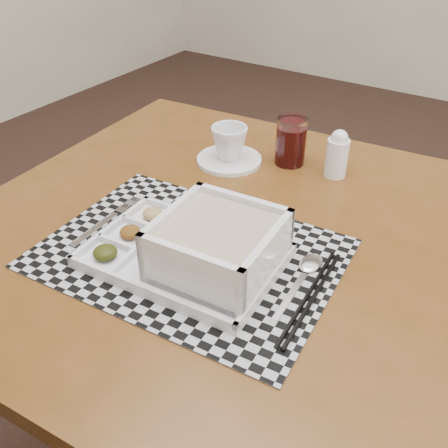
% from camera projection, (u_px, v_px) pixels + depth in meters
% --- Properties ---
extents(floor, '(5.00, 5.00, 0.00)m').
position_uv_depth(floor, '(340.00, 355.00, 1.60)').
color(floor, black).
rests_on(floor, ground).
extents(dining_table, '(1.03, 1.03, 0.72)m').
position_uv_depth(dining_table, '(221.00, 253.00, 0.99)').
color(dining_table, '#4C300D').
rests_on(dining_table, ground).
extents(placemat, '(0.53, 0.40, 0.00)m').
position_uv_depth(placemat, '(190.00, 253.00, 0.87)').
color(placemat, '#A7A7AF').
rests_on(placemat, dining_table).
extents(serving_tray, '(0.33, 0.24, 0.10)m').
position_uv_depth(serving_tray, '(208.00, 250.00, 0.81)').
color(serving_tray, white).
rests_on(serving_tray, placemat).
extents(fork, '(0.03, 0.19, 0.00)m').
position_uv_depth(fork, '(109.00, 220.00, 0.95)').
color(fork, silver).
rests_on(fork, placemat).
extents(spoon, '(0.04, 0.18, 0.01)m').
position_uv_depth(spoon, '(308.00, 268.00, 0.83)').
color(spoon, silver).
rests_on(spoon, placemat).
extents(chopsticks, '(0.03, 0.24, 0.01)m').
position_uv_depth(chopsticks, '(310.00, 297.00, 0.77)').
color(chopsticks, black).
rests_on(chopsticks, placemat).
extents(saucer, '(0.15, 0.15, 0.01)m').
position_uv_depth(saucer, '(229.00, 160.00, 1.15)').
color(saucer, white).
rests_on(saucer, dining_table).
extents(cup, '(0.10, 0.10, 0.08)m').
position_uv_depth(cup, '(229.00, 143.00, 1.13)').
color(cup, white).
rests_on(cup, saucer).
extents(juice_glass, '(0.07, 0.07, 0.11)m').
position_uv_depth(juice_glass, '(291.00, 143.00, 1.12)').
color(juice_glass, white).
rests_on(juice_glass, dining_table).
extents(creamer_bottle, '(0.05, 0.05, 0.11)m').
position_uv_depth(creamer_bottle, '(337.00, 154.00, 1.07)').
color(creamer_bottle, white).
rests_on(creamer_bottle, dining_table).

